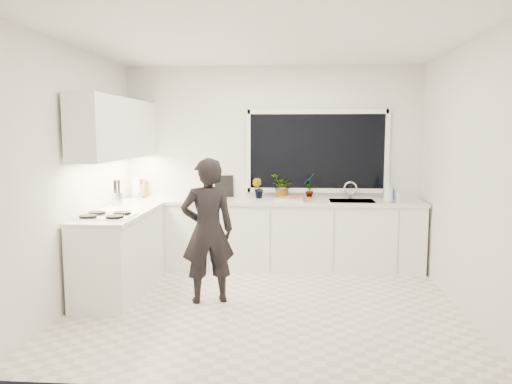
{
  "coord_description": "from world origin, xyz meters",
  "views": [
    {
      "loc": [
        0.27,
        -5.06,
        1.81
      ],
      "look_at": [
        -0.13,
        0.4,
        1.15
      ],
      "focal_mm": 35.0,
      "sensor_mm": 36.0,
      "label": 1
    }
  ],
  "objects": [
    {
      "name": "upper_cabinets",
      "position": [
        -1.79,
        0.7,
        1.85
      ],
      "size": [
        0.34,
        2.1,
        0.7
      ],
      "primitive_type": "cube",
      "color": "white",
      "rests_on": "wall_left"
    },
    {
      "name": "wall_back",
      "position": [
        0.0,
        1.76,
        1.35
      ],
      "size": [
        4.0,
        0.02,
        2.7
      ],
      "primitive_type": "cube",
      "color": "white",
      "rests_on": "ground"
    },
    {
      "name": "stovetop",
      "position": [
        -1.69,
        -0.0,
        0.94
      ],
      "size": [
        0.56,
        0.48,
        0.03
      ],
      "primitive_type": "cube",
      "color": "black",
      "rests_on": "countertop_left"
    },
    {
      "name": "sink",
      "position": [
        1.05,
        1.45,
        0.87
      ],
      "size": [
        0.58,
        0.42,
        0.14
      ],
      "primitive_type": "cube",
      "color": "silver",
      "rests_on": "countertop_back"
    },
    {
      "name": "picture_frame_large",
      "position": [
        -0.68,
        1.69,
        1.06
      ],
      "size": [
        0.21,
        0.1,
        0.28
      ],
      "primitive_type": "cube",
      "rotation": [
        0.0,
        0.0,
        0.35
      ],
      "color": "black",
      "rests_on": "countertop_back"
    },
    {
      "name": "ceiling",
      "position": [
        0.0,
        0.0,
        2.71
      ],
      "size": [
        4.0,
        3.5,
        0.02
      ],
      "primitive_type": "cube",
      "color": "white",
      "rests_on": "wall_back"
    },
    {
      "name": "wall_left",
      "position": [
        -2.01,
        0.0,
        1.35
      ],
      "size": [
        0.02,
        3.5,
        2.7
      ],
      "primitive_type": "cube",
      "color": "white",
      "rests_on": "ground"
    },
    {
      "name": "herb_plants",
      "position": [
        0.16,
        1.61,
        1.08
      ],
      "size": [
        0.86,
        0.37,
        0.34
      ],
      "color": "#26662D",
      "rests_on": "countertop_back"
    },
    {
      "name": "utensil_crock",
      "position": [
        -1.85,
        0.8,
        1.0
      ],
      "size": [
        0.17,
        0.17,
        0.16
      ],
      "primitive_type": "cylinder",
      "rotation": [
        0.0,
        0.0,
        -0.34
      ],
      "color": "silver",
      "rests_on": "countertop_left"
    },
    {
      "name": "wall_right",
      "position": [
        2.01,
        0.0,
        1.35
      ],
      "size": [
        0.02,
        3.5,
        2.7
      ],
      "primitive_type": "cube",
      "color": "white",
      "rests_on": "ground"
    },
    {
      "name": "faucet",
      "position": [
        1.05,
        1.65,
        1.03
      ],
      "size": [
        0.03,
        0.03,
        0.22
      ],
      "primitive_type": "cylinder",
      "color": "silver",
      "rests_on": "countertop_back"
    },
    {
      "name": "countertop_back",
      "position": [
        0.0,
        1.44,
        0.9
      ],
      "size": [
        3.94,
        0.62,
        0.04
      ],
      "primitive_type": "cube",
      "color": "silver",
      "rests_on": "base_cabinets_back"
    },
    {
      "name": "person",
      "position": [
        -0.62,
        0.07,
        0.77
      ],
      "size": [
        0.65,
        0.52,
        1.55
      ],
      "primitive_type": "imported",
      "rotation": [
        0.0,
        0.0,
        3.45
      ],
      "color": "black",
      "rests_on": "floor"
    },
    {
      "name": "pizza",
      "position": [
        0.29,
        1.42,
        0.95
      ],
      "size": [
        0.47,
        0.41,
        0.01
      ],
      "primitive_type": "cube",
      "rotation": [
        0.0,
        0.0,
        -0.42
      ],
      "color": "#AA2216",
      "rests_on": "pizza_tray"
    },
    {
      "name": "base_cabinets_back",
      "position": [
        0.0,
        1.45,
        0.44
      ],
      "size": [
        3.92,
        0.58,
        0.88
      ],
      "primitive_type": "cube",
      "color": "white",
      "rests_on": "floor"
    },
    {
      "name": "knife_block",
      "position": [
        -1.78,
        1.59,
        1.03
      ],
      "size": [
        0.15,
        0.14,
        0.22
      ],
      "primitive_type": "cube",
      "rotation": [
        0.0,
        0.0,
        -0.32
      ],
      "color": "#946A45",
      "rests_on": "countertop_back"
    },
    {
      "name": "window",
      "position": [
        0.6,
        1.73,
        1.55
      ],
      "size": [
        1.8,
        0.02,
        1.0
      ],
      "primitive_type": "cube",
      "color": "black",
      "rests_on": "wall_back"
    },
    {
      "name": "base_cabinets_left",
      "position": [
        -1.67,
        0.35,
        0.44
      ],
      "size": [
        0.58,
        1.6,
        0.88
      ],
      "primitive_type": "cube",
      "color": "white",
      "rests_on": "floor"
    },
    {
      "name": "floor",
      "position": [
        0.0,
        0.0,
        -0.01
      ],
      "size": [
        4.0,
        3.5,
        0.02
      ],
      "primitive_type": "cube",
      "color": "beige",
      "rests_on": "ground"
    },
    {
      "name": "watering_can",
      "position": [
        1.56,
        1.61,
        0.98
      ],
      "size": [
        0.17,
        0.17,
        0.13
      ],
      "primitive_type": "cylinder",
      "rotation": [
        0.0,
        0.0,
        -0.29
      ],
      "color": "blue",
      "rests_on": "countertop_back"
    },
    {
      "name": "countertop_left",
      "position": [
        -1.67,
        0.35,
        0.9
      ],
      "size": [
        0.62,
        1.6,
        0.04
      ],
      "primitive_type": "cube",
      "color": "silver",
      "rests_on": "base_cabinets_left"
    },
    {
      "name": "picture_frame_small",
      "position": [
        -0.66,
        1.69,
        1.07
      ],
      "size": [
        0.25,
        0.09,
        0.3
      ],
      "primitive_type": "cube",
      "rotation": [
        0.0,
        0.0,
        0.27
      ],
      "color": "black",
      "rests_on": "countertop_back"
    },
    {
      "name": "paper_towel_roll",
      "position": [
        -1.85,
        1.55,
        1.05
      ],
      "size": [
        0.15,
        0.15,
        0.26
      ],
      "primitive_type": "cylinder",
      "rotation": [
        0.0,
        0.0,
        0.42
      ],
      "color": "silver",
      "rests_on": "countertop_back"
    },
    {
      "name": "pizza_tray",
      "position": [
        0.29,
        1.42,
        0.94
      ],
      "size": [
        0.52,
        0.46,
        0.03
      ],
      "primitive_type": "cube",
      "rotation": [
        0.0,
        0.0,
        -0.42
      ],
      "color": "#AFAFB3",
      "rests_on": "countertop_back"
    },
    {
      "name": "soap_bottles",
      "position": [
        1.53,
        1.3,
        1.06
      ],
      "size": [
        0.29,
        0.17,
        0.31
      ],
      "color": "#D8BF66",
      "rests_on": "countertop_back"
    }
  ]
}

